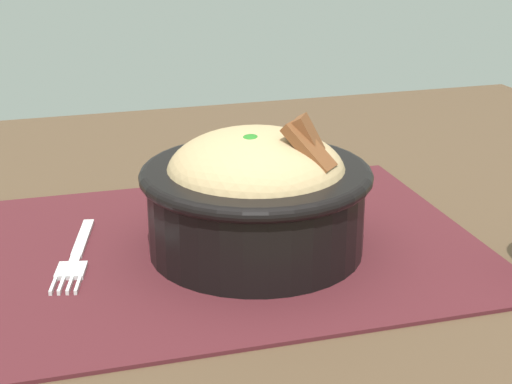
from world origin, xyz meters
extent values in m
cube|color=#4C3826|center=(0.00, 0.00, 0.71)|extent=(1.19, 0.99, 0.03)
cylinder|color=#412F20|center=(-0.53, -0.44, 0.35)|extent=(0.04, 0.04, 0.70)
cube|color=#47191E|center=(0.00, -0.02, 0.72)|extent=(0.46, 0.32, 0.00)
cylinder|color=black|center=(-0.04, -0.01, 0.76)|extent=(0.17, 0.17, 0.07)
torus|color=black|center=(-0.04, -0.01, 0.79)|extent=(0.19, 0.19, 0.01)
ellipsoid|color=tan|center=(-0.04, -0.01, 0.79)|extent=(0.15, 0.15, 0.07)
sphere|color=#256F21|center=(-0.04, 0.00, 0.81)|extent=(0.03, 0.03, 0.03)
cylinder|color=orange|center=(-0.03, 0.02, 0.81)|extent=(0.04, 0.02, 0.01)
cylinder|color=orange|center=(-0.02, 0.01, 0.81)|extent=(0.03, 0.01, 0.01)
cube|color=brown|center=(-0.08, 0.02, 0.82)|extent=(0.04, 0.04, 0.04)
cube|color=brown|center=(-0.08, 0.02, 0.82)|extent=(0.04, 0.03, 0.04)
cube|color=silver|center=(0.09, -0.07, 0.73)|extent=(0.03, 0.07, 0.00)
cube|color=silver|center=(0.10, -0.03, 0.73)|extent=(0.01, 0.01, 0.00)
cube|color=silver|center=(0.11, -0.01, 0.73)|extent=(0.03, 0.03, 0.00)
cube|color=silver|center=(0.12, 0.01, 0.73)|extent=(0.01, 0.02, 0.00)
cube|color=silver|center=(0.11, 0.01, 0.73)|extent=(0.01, 0.02, 0.00)
cube|color=silver|center=(0.11, 0.02, 0.73)|extent=(0.01, 0.02, 0.00)
cube|color=silver|center=(0.10, 0.02, 0.73)|extent=(0.01, 0.02, 0.00)
camera|label=1|loc=(0.12, 0.55, 0.99)|focal=54.37mm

